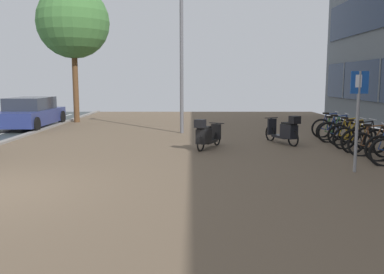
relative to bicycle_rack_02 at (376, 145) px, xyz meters
The scene contains 14 objects.
ground 8.32m from the bicycle_rack_02, 154.13° to the right, with size 21.00×40.00×0.13m.
bicycle_rack_02 is the anchor object (origin of this frame).
bicycle_rack_03 0.64m from the bicycle_rack_02, 87.86° to the left, with size 1.42×0.48×1.02m.
bicycle_rack_04 1.29m from the bicycle_rack_02, 89.64° to the left, with size 1.39×0.48×0.99m.
bicycle_rack_05 1.93m from the bicycle_rack_02, 87.24° to the left, with size 1.34×0.52×1.00m.
bicycle_rack_06 2.58m from the bicycle_rack_02, 90.32° to the left, with size 1.43×0.48×1.03m.
bicycle_rack_07 3.22m from the bicycle_rack_02, 89.83° to the left, with size 1.27×0.48×0.92m.
bicycle_rack_08 3.87m from the bicycle_rack_02, 88.30° to the left, with size 1.37×0.48×1.00m.
scooter_near 2.95m from the bicycle_rack_02, 130.35° to the left, with size 0.93×1.76×1.00m.
scooter_mid 4.72m from the bicycle_rack_02, 164.09° to the left, with size 0.99×1.61×0.97m.
parked_car_far 14.14m from the bicycle_rack_02, 149.67° to the left, with size 1.94×4.37×1.34m.
parking_sign 2.48m from the bicycle_rack_02, 123.52° to the right, with size 0.40×0.07×2.29m.
lamp_post 8.09m from the bicycle_rack_02, 136.33° to the left, with size 0.20×0.52×6.37m.
street_tree 15.06m from the bicycle_rack_02, 138.74° to the left, with size 3.52×3.52×6.68m.
Camera 1 is at (3.93, -7.41, 2.08)m, focal length 38.18 mm.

